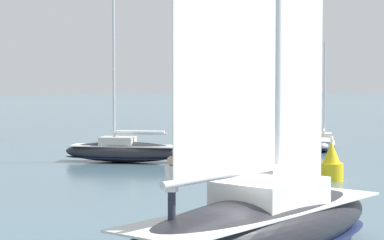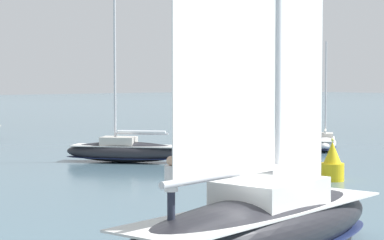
% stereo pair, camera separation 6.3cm
% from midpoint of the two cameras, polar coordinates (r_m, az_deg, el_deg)
% --- Properties ---
extents(sailboat_main, '(11.67, 5.32, 15.47)m').
position_cam_midpoint_polar(sailboat_main, '(21.37, 5.25, -7.60)').
color(sailboat_main, '#232328').
rests_on(sailboat_main, ground).
extents(sailboat_moored_near_marina, '(6.51, 7.10, 10.37)m').
position_cam_midpoint_polar(sailboat_moored_near_marina, '(46.54, -5.15, -2.34)').
color(sailboat_moored_near_marina, '#232328').
rests_on(sailboat_moored_near_marina, ground).
extents(sailboat_moored_mid_channel, '(5.39, 4.90, 7.87)m').
position_cam_midpoint_polar(sailboat_moored_mid_channel, '(55.19, 10.15, -1.68)').
color(sailboat_moored_mid_channel, silver).
rests_on(sailboat_moored_mid_channel, ground).
extents(channel_buoy, '(1.20, 1.20, 2.16)m').
position_cam_midpoint_polar(channel_buoy, '(38.57, 10.69, -3.31)').
color(channel_buoy, yellow).
rests_on(channel_buoy, ground).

